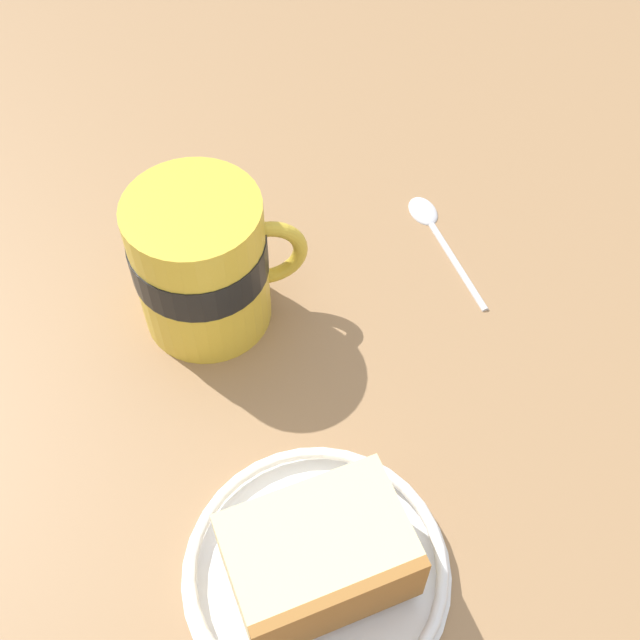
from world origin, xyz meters
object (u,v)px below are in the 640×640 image
(small_plate, at_px, (317,569))
(cake_slice, at_px, (318,557))
(tea_mug, at_px, (202,261))
(teaspoon, at_px, (434,224))

(small_plate, xyz_separation_m, cake_slice, (-0.00, -0.00, 0.03))
(tea_mug, bearing_deg, teaspoon, -71.73)
(tea_mug, bearing_deg, cake_slice, -166.07)
(small_plate, relative_size, teaspoon, 1.29)
(tea_mug, relative_size, teaspoon, 0.99)
(small_plate, distance_m, cake_slice, 0.03)
(small_plate, xyz_separation_m, teaspoon, (0.24, -0.12, -0.00))
(tea_mug, xyz_separation_m, teaspoon, (0.06, -0.17, -0.05))
(cake_slice, height_order, teaspoon, cake_slice)
(cake_slice, relative_size, tea_mug, 0.93)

